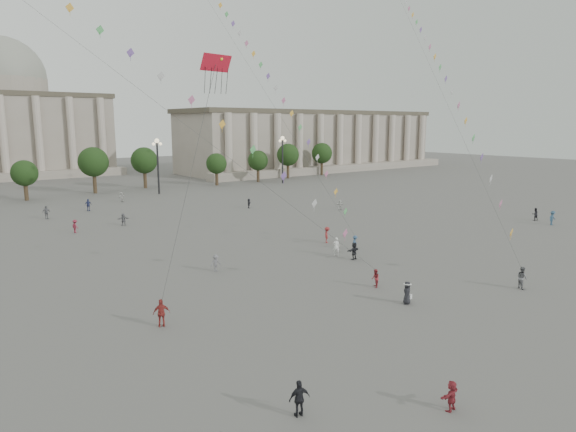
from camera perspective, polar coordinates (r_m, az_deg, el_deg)
ground at (r=36.88m, az=9.92°, el=-11.22°), size 360.00×360.00×0.00m
hall_east at (r=154.23m, az=2.91°, el=8.36°), size 84.00×26.22×17.20m
hall_central at (r=154.22m, az=-28.72°, el=9.29°), size 48.30×34.30×35.50m
tree_row at (r=104.37m, az=-23.63°, el=4.97°), size 137.12×5.12×8.00m
lamp_post_mid_east at (r=101.54m, az=-14.30°, el=6.49°), size 2.00×0.90×10.65m
lamp_post_far_east at (r=116.84m, az=-0.61°, el=7.25°), size 2.00×0.90×10.65m
person_crowd_0 at (r=85.61m, az=-21.32°, el=1.15°), size 1.17×0.63×1.89m
person_crowd_3 at (r=51.70m, az=7.35°, el=-3.87°), size 1.67×0.67×1.75m
person_crowd_4 at (r=93.81m, az=-18.01°, el=2.02°), size 1.62×1.06×1.67m
person_crowd_6 at (r=47.70m, az=-8.04°, el=-5.19°), size 1.04×0.61×1.59m
person_crowd_7 at (r=81.35m, az=5.79°, el=1.26°), size 1.49×0.53×1.59m
person_crowd_8 at (r=58.58m, az=4.36°, el=-2.10°), size 1.30×1.34×1.84m
person_crowd_9 at (r=82.75m, az=-4.37°, el=1.41°), size 1.28×1.34×1.52m
person_crowd_12 at (r=71.85m, az=-17.83°, el=-0.35°), size 1.59×0.74×1.65m
person_crowd_13 at (r=53.00m, az=5.37°, el=-3.39°), size 0.83×0.79×1.91m
person_crowd_14 at (r=77.25m, az=27.32°, el=-0.19°), size 1.28×0.78×1.92m
person_crowd_15 at (r=79.88m, az=25.76°, el=0.18°), size 1.07×1.00×1.75m
person_crowd_16 at (r=80.66m, az=-25.28°, el=0.37°), size 1.21×0.74×1.92m
person_crowd_17 at (r=69.03m, az=-22.57°, el=-1.06°), size 0.91×1.21×1.66m
tourist_0 at (r=35.79m, az=-13.87°, el=-10.42°), size 1.21×0.81×1.91m
tourist_1 at (r=25.13m, az=1.28°, el=-19.60°), size 1.11×0.68×1.77m
tourist_2 at (r=26.75m, az=17.71°, el=-18.49°), size 1.42×0.57×1.49m
kite_flyer_0 at (r=43.36m, az=9.68°, el=-6.85°), size 0.92×0.95×1.54m
kite_flyer_1 at (r=55.67m, az=7.46°, el=-2.95°), size 1.17×1.02×1.57m
kite_flyer_2 at (r=46.57m, az=24.57°, el=-6.25°), size 1.03×1.12×1.85m
hat_person at (r=39.95m, az=13.10°, el=-8.26°), size 1.01×0.96×1.74m
dragon_kite at (r=33.88m, az=-8.06°, el=15.13°), size 2.97×1.27×16.32m
kite_train_mid at (r=72.19m, az=-5.72°, el=19.48°), size 1.70×41.59×60.39m
kite_train_east at (r=75.78m, az=15.24°, el=17.59°), size 36.79×47.36×73.53m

